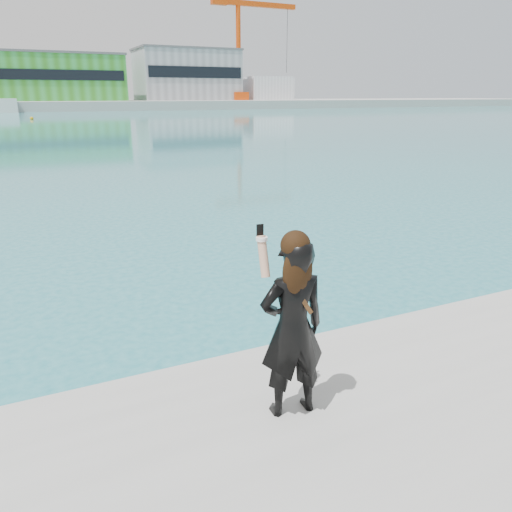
{
  "coord_description": "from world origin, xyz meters",
  "views": [
    {
      "loc": [
        -2.38,
        -3.36,
        3.41
      ],
      "look_at": [
        -0.52,
        0.56,
        2.0
      ],
      "focal_mm": 35.0,
      "sensor_mm": 36.0,
      "label": 1
    }
  ],
  "objects": [
    {
      "name": "ground",
      "position": [
        0.0,
        0.0,
        0.0
      ],
      "size": [
        500.0,
        500.0,
        0.0
      ],
      "primitive_type": "plane",
      "color": "#1C7481",
      "rests_on": "ground"
    },
    {
      "name": "far_quay",
      "position": [
        0.0,
        130.0,
        1.0
      ],
      "size": [
        320.0,
        40.0,
        2.0
      ],
      "primitive_type": "cube",
      "color": "#9E9E99",
      "rests_on": "ground"
    },
    {
      "name": "warehouse_green",
      "position": [
        8.0,
        127.98,
        7.26
      ],
      "size": [
        30.6,
        16.36,
        10.5
      ],
      "color": "#318D23",
      "rests_on": "far_quay"
    },
    {
      "name": "warehouse_grey_right",
      "position": [
        40.0,
        127.98,
        8.26
      ],
      "size": [
        25.5,
        15.35,
        12.5
      ],
      "color": "gray",
      "rests_on": "far_quay"
    },
    {
      "name": "ancillary_shed",
      "position": [
        62.0,
        126.0,
        5.0
      ],
      "size": [
        12.0,
        10.0,
        6.0
      ],
      "primitive_type": "cube",
      "color": "silver",
      "rests_on": "far_quay"
    },
    {
      "name": "dock_crane",
      "position": [
        53.2,
        122.0,
        15.07
      ],
      "size": [
        23.0,
        4.0,
        24.0
      ],
      "color": "#EE490E",
      "rests_on": "far_quay"
    },
    {
      "name": "flagpole_right",
      "position": [
        22.09,
        121.0,
        6.54
      ],
      "size": [
        1.28,
        0.16,
        8.0
      ],
      "color": "silver",
      "rests_on": "far_quay"
    },
    {
      "name": "buoy_near",
      "position": [
        0.17,
        76.8,
        0.0
      ],
      "size": [
        0.5,
        0.5,
        0.5
      ],
      "primitive_type": "sphere",
      "color": "orange",
      "rests_on": "ground"
    },
    {
      "name": "woman",
      "position": [
        -0.53,
        -0.14,
        1.63
      ],
      "size": [
        0.6,
        0.43,
        1.64
      ],
      "rotation": [
        0.0,
        0.0,
        3.04
      ],
      "color": "black",
      "rests_on": "near_quay"
    }
  ]
}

